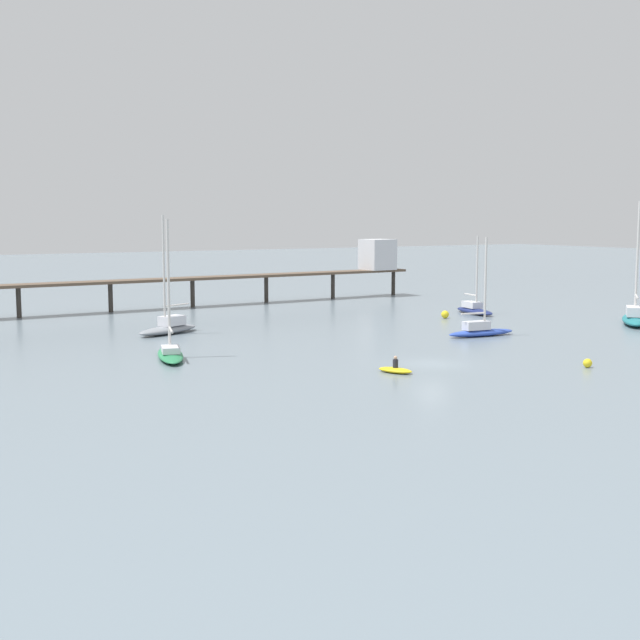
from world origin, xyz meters
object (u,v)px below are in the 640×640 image
(pier, at_px, (289,267))
(sailboat_blue, at_px, (480,329))
(sailboat_teal, at_px, (635,316))
(mooring_buoy_outer, at_px, (588,363))
(sailboat_green, at_px, (170,351))
(sailboat_gray, at_px, (169,326))
(sailboat_navy, at_px, (474,308))
(mooring_buoy_far, at_px, (445,314))
(dinghy_yellow, at_px, (395,370))

(pier, xyz_separation_m, sailboat_blue, (-0.58, -35.81, -3.62))
(sailboat_teal, xyz_separation_m, mooring_buoy_outer, (-22.50, -14.41, -0.44))
(sailboat_green, distance_m, sailboat_gray, 13.73)
(sailboat_navy, xyz_separation_m, sailboat_green, (-38.37, -11.05, 0.01))
(mooring_buoy_outer, bearing_deg, sailboat_green, 142.29)
(pier, height_order, mooring_buoy_outer, pier)
(sailboat_gray, bearing_deg, mooring_buoy_far, -6.82)
(pier, bearing_deg, mooring_buoy_outer, -95.12)
(pier, bearing_deg, mooring_buoy_far, -77.74)
(sailboat_navy, height_order, sailboat_teal, sailboat_teal)
(sailboat_green, bearing_deg, dinghy_yellow, -49.99)
(sailboat_gray, distance_m, dinghy_yellow, 26.56)
(pier, distance_m, sailboat_teal, 41.27)
(pier, xyz_separation_m, sailboat_navy, (10.39, -22.32, -3.67))
(pier, relative_size, sailboat_navy, 7.25)
(sailboat_navy, bearing_deg, pier, 114.96)
(sailboat_teal, height_order, sailboat_blue, sailboat_teal)
(sailboat_teal, height_order, mooring_buoy_far, sailboat_teal)
(sailboat_gray, xyz_separation_m, mooring_buoy_outer, (18.65, -30.97, -0.38))
(sailboat_teal, height_order, sailboat_gray, sailboat_teal)
(sailboat_teal, bearing_deg, sailboat_green, 175.44)
(pier, bearing_deg, dinghy_yellow, -110.29)
(sailboat_navy, xyz_separation_m, sailboat_gray, (-33.66, 1.85, 0.11))
(sailboat_blue, bearing_deg, pier, 89.08)
(pier, relative_size, sailboat_green, 5.93)
(pier, height_order, mooring_buoy_far, pier)
(pier, relative_size, sailboat_teal, 5.10)
(mooring_buoy_outer, height_order, mooring_buoy_far, mooring_buoy_far)
(sailboat_green, xyz_separation_m, mooring_buoy_far, (33.17, 9.50, -0.20))
(sailboat_teal, relative_size, mooring_buoy_outer, 18.95)
(sailboat_blue, bearing_deg, sailboat_teal, -3.77)
(dinghy_yellow, bearing_deg, mooring_buoy_far, 45.17)
(dinghy_yellow, relative_size, mooring_buoy_far, 3.41)
(sailboat_green, bearing_deg, sailboat_teal, -4.56)
(sailboat_teal, bearing_deg, mooring_buoy_outer, -147.37)
(dinghy_yellow, bearing_deg, sailboat_gray, 103.38)
(dinghy_yellow, xyz_separation_m, mooring_buoy_outer, (12.51, -5.13, 0.09))
(sailboat_teal, xyz_separation_m, sailboat_blue, (-18.47, 1.22, -0.12))
(sailboat_blue, relative_size, mooring_buoy_far, 10.78)
(mooring_buoy_outer, bearing_deg, mooring_buoy_far, 70.43)
(sailboat_navy, bearing_deg, sailboat_gray, 176.86)
(sailboat_gray, xyz_separation_m, dinghy_yellow, (6.15, -25.84, -0.48))
(pier, distance_m, sailboat_green, 43.70)
(dinghy_yellow, bearing_deg, sailboat_blue, 32.40)
(sailboat_green, xyz_separation_m, sailboat_blue, (27.40, -2.44, 0.04))
(sailboat_navy, distance_m, mooring_buoy_far, 5.43)
(sailboat_blue, bearing_deg, sailboat_navy, 50.89)
(pier, height_order, sailboat_green, sailboat_green)
(sailboat_teal, distance_m, mooring_buoy_outer, 26.73)
(sailboat_teal, bearing_deg, pier, 115.79)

